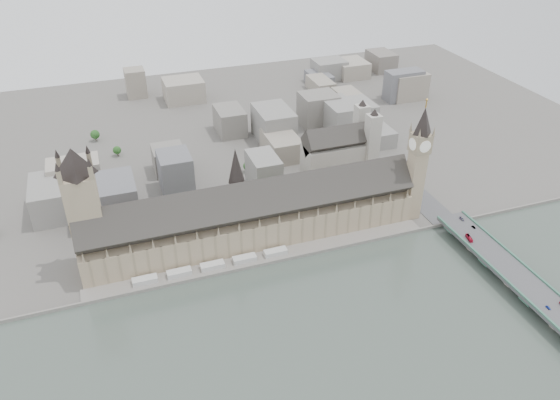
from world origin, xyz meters
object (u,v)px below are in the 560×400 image
object	(u,v)px
westminster_bridge	(507,272)
elizabeth_tower	(418,156)
car_silver	(474,227)
car_approach	(462,219)
westminster_abbey	(340,152)
victoria_tower	(83,205)
red_bus_north	(469,238)
palace_of_westminster	(252,216)
car_blue	(548,308)

from	to	relation	value
westminster_bridge	elizabeth_tower	bearing A→B (deg)	104.11
elizabeth_tower	westminster_bridge	xyz separation A→B (m)	(24.00, -95.50, -52.96)
car_silver	car_approach	world-z (taller)	car_approach
westminster_abbey	car_silver	size ratio (longest dim) A/B	17.80
victoria_tower	westminster_bridge	bearing A→B (deg)	-21.78
elizabeth_tower	red_bus_north	distance (m)	76.02
westminster_bridge	car_approach	bearing A→B (deg)	85.90
palace_of_westminster	car_approach	world-z (taller)	palace_of_westminster
palace_of_westminster	westminster_bridge	bearing A→B (deg)	-33.49
westminster_bridge	car_silver	world-z (taller)	car_silver
westminster_abbey	red_bus_north	distance (m)	151.87
westminster_bridge	victoria_tower	bearing A→B (deg)	158.22
westminster_bridge	car_approach	distance (m)	63.70
elizabeth_tower	red_bus_north	xyz separation A→B (m)	(17.23, -57.63, -46.49)
elizabeth_tower	car_approach	bearing A→B (deg)	-48.49
victoria_tower	westminster_abbey	bearing A→B (deg)	16.50
car_approach	elizabeth_tower	bearing A→B (deg)	133.03
car_blue	elizabeth_tower	bearing A→B (deg)	97.69
palace_of_westminster	westminster_bridge	size ratio (longest dim) A/B	0.82
palace_of_westminster	red_bus_north	distance (m)	170.37
car_silver	car_approach	distance (m)	13.29
palace_of_westminster	victoria_tower	distance (m)	126.41
palace_of_westminster	car_blue	world-z (taller)	palace_of_westminster
elizabeth_tower	car_approach	xyz separation A→B (m)	(28.53, -32.24, -47.05)
palace_of_westminster	westminster_abbey	world-z (taller)	westminster_abbey
palace_of_westminster	westminster_abbey	distance (m)	134.09
car_silver	westminster_bridge	bearing A→B (deg)	-101.22
palace_of_westminster	car_silver	size ratio (longest dim) A/B	69.37
westminster_bridge	car_blue	bearing A→B (deg)	-95.75
elizabeth_tower	victoria_tower	size ratio (longest dim) A/B	1.07
victoria_tower	car_approach	xyz separation A→B (m)	(288.53, -50.24, -44.16)
westminster_bridge	westminster_abbey	xyz separation A→B (m)	(-51.08, 182.50, 19.96)
victoria_tower	car_blue	world-z (taller)	victoria_tower
westminster_abbey	palace_of_westminster	bearing A→B (deg)	-145.83
car_blue	car_approach	bearing A→B (deg)	84.99
elizabeth_tower	victoria_tower	world-z (taller)	elizabeth_tower
elizabeth_tower	red_bus_north	bearing A→B (deg)	-73.36
car_blue	car_approach	world-z (taller)	car_approach
elizabeth_tower	car_silver	distance (m)	72.22
palace_of_westminster	victoria_tower	size ratio (longest dim) A/B	2.65
westminster_abbey	red_bus_north	xyz separation A→B (m)	(44.30, -144.63, -13.48)
victoria_tower	westminster_bridge	world-z (taller)	victoria_tower
victoria_tower	westminster_bridge	xyz separation A→B (m)	(284.00, -113.50, -50.08)
red_bus_north	car_approach	distance (m)	27.80
elizabeth_tower	westminster_bridge	size ratio (longest dim) A/B	0.33
victoria_tower	car_silver	size ratio (longest dim) A/B	26.18
westminster_bridge	car_silver	size ratio (longest dim) A/B	85.08
palace_of_westminster	red_bus_north	size ratio (longest dim) A/B	27.41
car_approach	victoria_tower	bearing A→B (deg)	171.65
car_silver	car_approach	xyz separation A→B (m)	(-1.91, 13.15, 0.16)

